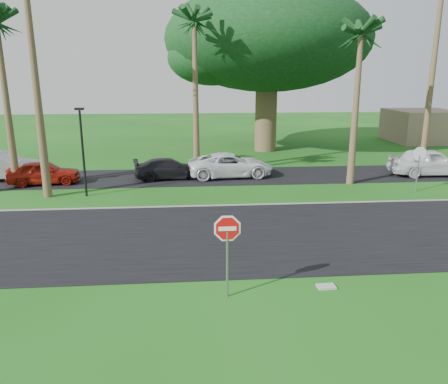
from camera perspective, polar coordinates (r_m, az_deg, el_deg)
ground at (r=15.75m, az=-2.41°, el=-8.32°), size 120.00×120.00×0.00m
road at (r=17.60m, az=-2.68°, el=-5.71°), size 120.00×8.00×0.02m
parking_strip at (r=27.67m, az=-3.50°, el=2.01°), size 120.00×5.00×0.02m
curb at (r=21.43m, az=-3.09°, el=-1.83°), size 120.00×0.12×0.06m
stop_sign_near at (r=12.34m, az=0.43°, el=-6.20°), size 1.05×0.07×2.62m
stop_sign_far at (r=26.10m, az=24.12°, el=3.87°), size 1.05×0.07×2.62m
palm_center at (r=28.61m, az=-3.89°, el=20.88°), size 5.00×5.00×10.50m
palm_right_near at (r=26.32m, az=17.47°, el=18.65°), size 5.00×5.00×9.50m
canopy_tree at (r=37.13m, az=5.73°, el=19.16°), size 16.50×16.50×13.12m
streetlight_right at (r=23.86m, az=-18.00°, el=5.66°), size 0.45×0.25×4.64m
building_far at (r=47.55m, az=26.62°, el=7.76°), size 10.00×6.00×3.00m
car_silver at (r=29.93m, az=-27.12°, el=2.99°), size 5.18×2.03×1.68m
car_red at (r=27.72m, az=-22.47°, el=2.34°), size 4.23×2.16×1.38m
car_dark at (r=27.20m, az=-7.18°, el=3.02°), size 4.53×2.39×1.25m
car_minivan at (r=27.50m, az=0.83°, el=3.51°), size 5.53×2.93×1.48m
car_pickup at (r=30.80m, az=25.29°, el=3.54°), size 5.11×2.20×1.72m
utility_slab at (r=13.91m, az=13.21°, el=-11.93°), size 0.57×0.38×0.06m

